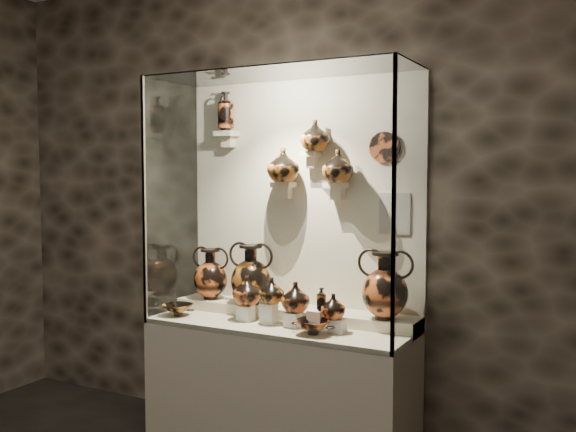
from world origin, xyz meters
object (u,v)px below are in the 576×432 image
object	(u,v)px
kylix_right	(313,325)
ovoid_vase_b	(315,136)
amphora_left	(211,274)
amphora_mid	(251,274)
jug_c	(296,297)
jug_a	(247,290)
jug_b	(272,291)
lekythos_tall	(226,109)
kylix_left	(178,309)
ovoid_vase_a	(283,165)
lekythos_small	(322,298)
ovoid_vase_c	(338,166)
jug_e	(333,306)
amphora_right	(385,285)

from	to	relation	value
kylix_right	ovoid_vase_b	size ratio (longest dim) A/B	1.34
amphora_left	amphora_mid	xyz separation A→B (m)	(0.34, -0.02, 0.02)
amphora_left	ovoid_vase_b	world-z (taller)	ovoid_vase_b
amphora_mid	jug_c	size ratio (longest dim) A/B	2.15
jug_a	ovoid_vase_b	distance (m)	1.08
jug_b	ovoid_vase_b	world-z (taller)	ovoid_vase_b
jug_c	kylix_right	xyz separation A→B (m)	(0.18, -0.12, -0.13)
jug_a	lekythos_tall	distance (m)	1.26
jug_b	kylix_left	distance (m)	0.69
jug_a	ovoid_vase_b	world-z (taller)	ovoid_vase_b
kylix_right	ovoid_vase_a	xyz separation A→B (m)	(-0.38, 0.34, 0.95)
lekythos_small	ovoid_vase_b	bearing A→B (deg)	145.68
ovoid_vase_a	ovoid_vase_b	distance (m)	0.29
jug_c	ovoid_vase_c	size ratio (longest dim) A/B	0.90
lekythos_small	ovoid_vase_a	size ratio (longest dim) A/B	0.70
kylix_right	ovoid_vase_b	bearing A→B (deg)	129.59
lekythos_tall	jug_c	bearing A→B (deg)	-33.61
amphora_left	jug_b	distance (m)	0.63
ovoid_vase_c	amphora_mid	bearing A→B (deg)	-159.83
lekythos_tall	ovoid_vase_b	world-z (taller)	lekythos_tall
jug_b	lekythos_tall	xyz separation A→B (m)	(-0.52, 0.28, 1.18)
jug_e	lekythos_tall	world-z (taller)	lekythos_tall
jug_b	jug_e	bearing A→B (deg)	12.64
ovoid_vase_b	jug_e	bearing A→B (deg)	-41.66
jug_c	lekythos_small	xyz separation A→B (m)	(0.18, -0.02, 0.02)
jug_c	jug_e	size ratio (longest dim) A/B	1.23
jug_c	jug_b	bearing A→B (deg)	-165.58
amphora_right	ovoid_vase_c	distance (m)	0.79
amphora_mid	lekythos_small	distance (m)	0.63
amphora_left	kylix_right	world-z (taller)	amphora_left
amphora_right	kylix_left	xyz separation A→B (m)	(-1.35, -0.26, -0.23)
amphora_left	kylix_left	size ratio (longest dim) A/B	1.46
lekythos_tall	ovoid_vase_c	size ratio (longest dim) A/B	1.46
lekythos_tall	ovoid_vase_c	bearing A→B (deg)	-14.87
amphora_mid	ovoid_vase_a	size ratio (longest dim) A/B	1.80
lekythos_small	ovoid_vase_a	xyz separation A→B (m)	(-0.39, 0.23, 0.80)
amphora_right	ovoid_vase_c	world-z (taller)	ovoid_vase_c
amphora_mid	lekythos_tall	xyz separation A→B (m)	(-0.26, 0.10, 1.12)
jug_e	kylix_right	distance (m)	0.17
jug_a	jug_b	xyz separation A→B (m)	(0.19, -0.02, 0.02)
jug_b	lekythos_small	xyz separation A→B (m)	(0.34, 0.00, -0.01)
lekythos_tall	amphora_right	bearing A→B (deg)	-17.31
amphora_mid	jug_e	size ratio (longest dim) A/B	2.64
lekythos_small	amphora_mid	bearing A→B (deg)	-174.51
jug_a	kylix_left	world-z (taller)	jug_a
amphora_mid	ovoid_vase_b	size ratio (longest dim) A/B	2.04
jug_a	ovoid_vase_c	bearing A→B (deg)	0.39
jug_a	lekythos_small	xyz separation A→B (m)	(0.54, -0.02, 0.00)
amphora_left	ovoid_vase_c	xyz separation A→B (m)	(0.94, 0.04, 0.74)
ovoid_vase_b	amphora_mid	bearing A→B (deg)	-166.91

